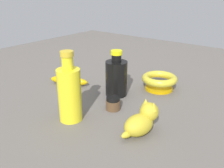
{
  "coord_description": "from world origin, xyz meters",
  "views": [
    {
      "loc": [
        0.64,
        0.49,
        0.38
      ],
      "look_at": [
        0.0,
        0.0,
        0.05
      ],
      "focal_mm": 39.54,
      "sensor_mm": 36.0,
      "label": 1
    }
  ],
  "objects_px": {
    "bowl": "(159,80)",
    "bottle_short": "(116,77)",
    "bottle_tall": "(69,92)",
    "cat_figurine": "(142,120)",
    "nail_polish_jar": "(113,103)",
    "banana": "(69,81)"
  },
  "relations": [
    {
      "from": "bowl",
      "to": "bottle_short",
      "type": "relative_size",
      "value": 0.8
    },
    {
      "from": "bottle_tall",
      "to": "cat_figurine",
      "type": "distance_m",
      "value": 0.22
    },
    {
      "from": "nail_polish_jar",
      "to": "bottle_short",
      "type": "height_order",
      "value": "bottle_short"
    },
    {
      "from": "bowl",
      "to": "cat_figurine",
      "type": "xyz_separation_m",
      "value": [
        0.3,
        0.11,
        0.0
      ]
    },
    {
      "from": "banana",
      "to": "cat_figurine",
      "type": "height_order",
      "value": "cat_figurine"
    },
    {
      "from": "banana",
      "to": "bottle_short",
      "type": "distance_m",
      "value": 0.21
    },
    {
      "from": "banana",
      "to": "cat_figurine",
      "type": "distance_m",
      "value": 0.43
    },
    {
      "from": "nail_polish_jar",
      "to": "cat_figurine",
      "type": "bearing_deg",
      "value": 66.99
    },
    {
      "from": "bowl",
      "to": "cat_figurine",
      "type": "height_order",
      "value": "cat_figurine"
    },
    {
      "from": "bowl",
      "to": "nail_polish_jar",
      "type": "distance_m",
      "value": 0.24
    },
    {
      "from": "nail_polish_jar",
      "to": "bottle_short",
      "type": "distance_m",
      "value": 0.13
    },
    {
      "from": "banana",
      "to": "nail_polish_jar",
      "type": "height_order",
      "value": "nail_polish_jar"
    },
    {
      "from": "bottle_tall",
      "to": "bottle_short",
      "type": "xyz_separation_m",
      "value": [
        -0.23,
        0.0,
        -0.02
      ]
    },
    {
      "from": "cat_figurine",
      "to": "bottle_short",
      "type": "distance_m",
      "value": 0.26
    },
    {
      "from": "cat_figurine",
      "to": "nail_polish_jar",
      "type": "bearing_deg",
      "value": -113.01
    },
    {
      "from": "bottle_tall",
      "to": "cat_figurine",
      "type": "height_order",
      "value": "bottle_tall"
    },
    {
      "from": "banana",
      "to": "nail_polish_jar",
      "type": "relative_size",
      "value": 3.33
    },
    {
      "from": "bottle_tall",
      "to": "nail_polish_jar",
      "type": "height_order",
      "value": "bottle_tall"
    },
    {
      "from": "bowl",
      "to": "bottle_tall",
      "type": "relative_size",
      "value": 0.64
    },
    {
      "from": "bottle_tall",
      "to": "cat_figurine",
      "type": "xyz_separation_m",
      "value": [
        -0.07,
        0.21,
        -0.05
      ]
    },
    {
      "from": "bowl",
      "to": "banana",
      "type": "xyz_separation_m",
      "value": [
        0.18,
        -0.31,
        -0.02
      ]
    },
    {
      "from": "bottle_tall",
      "to": "banana",
      "type": "height_order",
      "value": "bottle_tall"
    }
  ]
}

